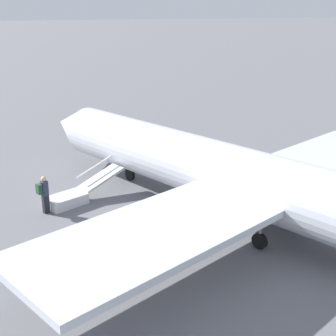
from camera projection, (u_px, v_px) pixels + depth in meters
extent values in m
plane|color=slate|center=(234.00, 221.00, 20.18)|extent=(600.00, 600.00, 0.00)
cylinder|color=silver|center=(236.00, 177.00, 19.51)|extent=(21.13, 10.29, 2.63)
cone|color=silver|center=(73.00, 126.00, 27.86)|extent=(3.62, 3.44, 2.57)
cube|color=silver|center=(149.00, 235.00, 15.00)|extent=(7.21, 10.00, 0.26)
cube|color=silver|center=(329.00, 158.00, 22.67)|extent=(7.21, 10.00, 0.26)
cylinder|color=black|center=(130.00, 174.00, 24.86)|extent=(0.66, 0.39, 0.65)
cylinder|color=gray|center=(130.00, 167.00, 24.72)|extent=(0.12, 0.12, 0.20)
cylinder|color=black|center=(260.00, 241.00, 17.82)|extent=(0.66, 0.39, 0.65)
cylinder|color=gray|center=(260.00, 231.00, 17.68)|extent=(0.12, 0.12, 0.20)
cylinder|color=black|center=(293.00, 222.00, 19.37)|extent=(0.66, 0.39, 0.65)
cylinder|color=gray|center=(294.00, 213.00, 19.23)|extent=(0.12, 0.12, 0.20)
cube|color=silver|center=(67.00, 200.00, 21.73)|extent=(1.68, 2.08, 0.50)
cube|color=silver|center=(101.00, 178.00, 22.84)|extent=(1.65, 2.41, 0.80)
cube|color=silver|center=(95.00, 166.00, 22.99)|extent=(0.86, 2.09, 0.74)
cube|color=#23232D|center=(46.00, 204.00, 20.91)|extent=(0.29, 0.33, 0.85)
cylinder|color=#33384C|center=(44.00, 188.00, 20.66)|extent=(0.36, 0.36, 0.65)
sphere|color=beige|center=(44.00, 179.00, 20.51)|extent=(0.24, 0.24, 0.24)
cube|color=#23472D|center=(39.00, 189.00, 20.47)|extent=(0.33, 0.27, 0.44)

